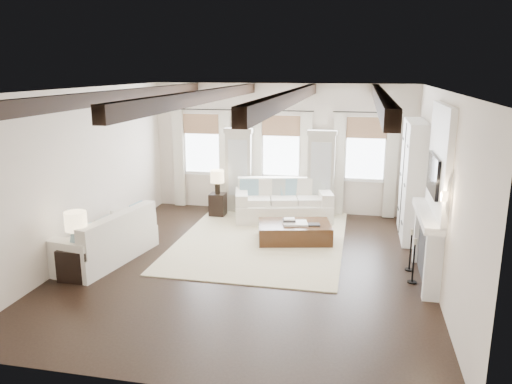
% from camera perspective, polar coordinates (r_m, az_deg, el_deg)
% --- Properties ---
extents(ground, '(7.50, 7.50, 0.00)m').
position_cam_1_polar(ground, '(9.36, -0.85, -8.33)').
color(ground, black).
rests_on(ground, ground).
extents(room_shell, '(6.54, 7.54, 3.22)m').
position_cam_1_polar(room_shell, '(9.56, 4.69, 3.91)').
color(room_shell, beige).
rests_on(room_shell, ground).
extents(area_rug, '(3.43, 4.67, 0.02)m').
position_cam_1_polar(area_rug, '(10.68, 0.65, -5.40)').
color(area_rug, beige).
rests_on(area_rug, ground).
extents(sofa_back, '(2.44, 1.53, 0.97)m').
position_cam_1_polar(sofa_back, '(12.01, 3.11, -1.27)').
color(sofa_back, white).
rests_on(sofa_back, ground).
extents(sofa_left, '(1.36, 2.34, 0.94)m').
position_cam_1_polar(sofa_left, '(9.87, -16.70, -5.40)').
color(sofa_left, white).
rests_on(sofa_left, ground).
extents(ottoman, '(1.66, 1.24, 0.39)m').
position_cam_1_polar(ottoman, '(10.56, 4.40, -4.60)').
color(ottoman, black).
rests_on(ottoman, ground).
extents(tray, '(0.57, 0.48, 0.04)m').
position_cam_1_polar(tray, '(10.44, 4.51, -3.57)').
color(tray, white).
rests_on(tray, ottoman).
extents(book_lower, '(0.30, 0.25, 0.04)m').
position_cam_1_polar(book_lower, '(10.49, 3.81, -3.24)').
color(book_lower, '#262628').
rests_on(book_lower, tray).
extents(book_upper, '(0.25, 0.21, 0.03)m').
position_cam_1_polar(book_upper, '(10.46, 3.83, -3.10)').
color(book_upper, beige).
rests_on(book_upper, book_lower).
extents(book_loose, '(0.27, 0.23, 0.03)m').
position_cam_1_polar(book_loose, '(10.40, 6.64, -3.72)').
color(book_loose, '#262628').
rests_on(book_loose, ottoman).
extents(side_table_front, '(0.56, 0.56, 0.56)m').
position_cam_1_polar(side_table_front, '(9.24, -19.52, -7.60)').
color(side_table_front, black).
rests_on(side_table_front, ground).
extents(lamp_front, '(0.37, 0.37, 0.63)m').
position_cam_1_polar(lamp_front, '(9.02, -19.89, -3.38)').
color(lamp_front, black).
rests_on(lamp_front, side_table_front).
extents(side_table_back, '(0.38, 0.38, 0.56)m').
position_cam_1_polar(side_table_back, '(12.34, -4.39, -1.45)').
color(side_table_back, black).
rests_on(side_table_back, ground).
extents(lamp_back, '(0.34, 0.34, 0.58)m').
position_cam_1_polar(lamp_back, '(12.17, -4.44, 1.63)').
color(lamp_back, black).
rests_on(lamp_back, side_table_back).
extents(candlestick_near, '(0.16, 0.16, 0.79)m').
position_cam_1_polar(candlestick_near, '(8.92, 17.54, -7.91)').
color(candlestick_near, black).
rests_on(candlestick_near, ground).
extents(candlestick_far, '(0.16, 0.16, 0.78)m').
position_cam_1_polar(candlestick_far, '(9.44, 17.23, -6.71)').
color(candlestick_far, black).
rests_on(candlestick_far, ground).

